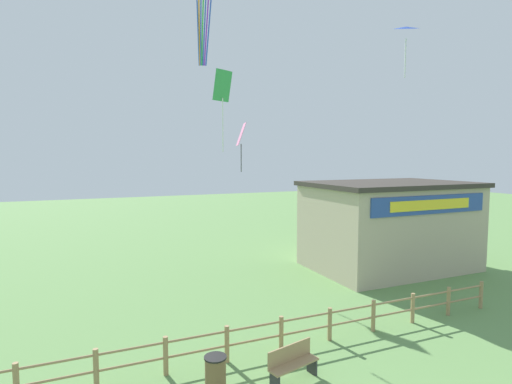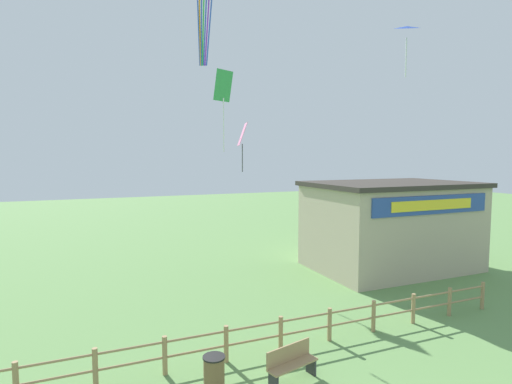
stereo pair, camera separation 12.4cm
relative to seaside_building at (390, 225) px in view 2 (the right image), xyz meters
The scene contains 7 objects.
wooden_fence 11.71m from the seaside_building, 147.32° to the right, with size 18.04×0.14×1.10m.
seaside_building is the anchor object (origin of this frame).
park_bench_near_fence 13.06m from the seaside_building, 142.39° to the right, with size 1.57×0.76×0.96m.
trash_bin 14.60m from the seaside_building, 148.29° to the right, with size 0.58×0.58×0.97m.
kite_pink_diamond 9.36m from the seaside_building, 162.28° to the left, with size 0.62×0.97×2.54m.
kite_green_diamond 11.56m from the seaside_building, behind, with size 0.98×0.67×3.53m.
kite_blue_delta 10.77m from the seaside_building, 128.43° to the right, with size 1.26×1.25×1.96m.
Camera 2 is at (-5.35, -3.70, 6.00)m, focal length 28.00 mm.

